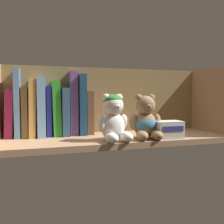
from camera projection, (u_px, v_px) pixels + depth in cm
name	position (u px, v px, depth cm)	size (l,w,h in cm)	color
shelf_board	(118.00, 139.00, 88.79)	(79.09, 25.36, 2.00)	#A87F5B
shelf_back_panel	(107.00, 103.00, 100.63)	(81.49, 1.20, 27.80)	olive
shelf_side_panel_right	(212.00, 103.00, 99.74)	(1.60, 27.76, 27.80)	#A87F5B
book_0	(10.00, 113.00, 87.59)	(2.61, 10.41, 16.90)	#8C2154
book_1	(18.00, 103.00, 88.15)	(1.94, 12.42, 23.99)	#51799E
book_2	(25.00, 112.00, 89.05)	(2.04, 12.56, 17.51)	brown
book_3	(32.00, 108.00, 89.70)	(2.28, 14.04, 20.63)	tan
book_4	(41.00, 107.00, 90.56)	(2.84, 14.77, 21.01)	#70A0CC
book_5	(48.00, 111.00, 91.43)	(1.69, 10.54, 18.03)	#2C31A1
book_6	(56.00, 108.00, 92.15)	(2.84, 12.01, 20.00)	green
book_7	(64.00, 111.00, 93.15)	(2.64, 13.36, 17.48)	#305373
book_8	(73.00, 103.00, 93.86)	(2.79, 10.30, 23.67)	#734B86
book_9	(81.00, 105.00, 94.81)	(2.61, 12.12, 22.59)	navy
book_10	(88.00, 112.00, 95.88)	(2.55, 9.23, 16.44)	brown
teddy_bear_larger	(114.00, 119.00, 79.93)	(11.36, 11.79, 15.32)	white
teddy_bear_smaller	(146.00, 121.00, 84.43)	(11.16, 11.73, 15.19)	#93704C
small_product_box	(168.00, 130.00, 84.67)	(9.10, 6.49, 6.04)	silver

